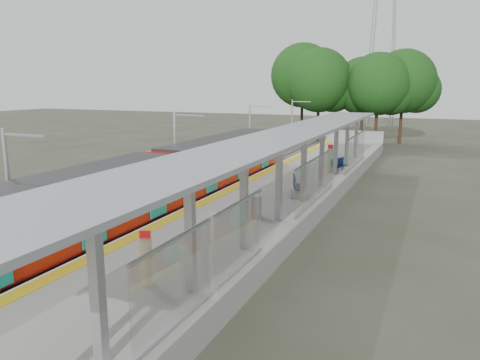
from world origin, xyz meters
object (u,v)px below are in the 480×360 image
(info_pillar_near, at_px, (146,261))
(bench_mid, at_px, (297,185))
(info_pillar_far, at_px, (330,160))
(bench_far, at_px, (339,165))
(train, at_px, (165,182))
(litter_bin, at_px, (256,206))

(info_pillar_near, bearing_deg, bench_mid, 62.12)
(info_pillar_far, bearing_deg, bench_far, 14.14)
(bench_mid, height_order, bench_far, bench_mid)
(train, relative_size, bench_mid, 16.27)
(bench_mid, distance_m, bench_far, 7.92)
(train, xyz_separation_m, litter_bin, (5.42, -0.85, -0.54))
(train, distance_m, info_pillar_near, 10.30)
(litter_bin, bearing_deg, bench_mid, 84.22)
(train, bearing_deg, info_pillar_near, -60.88)
(litter_bin, bearing_deg, info_pillar_far, 87.36)
(train, height_order, info_pillar_far, train)
(bench_far, distance_m, info_pillar_far, 0.68)
(train, height_order, litter_bin, train)
(train, distance_m, bench_far, 13.56)
(litter_bin, bearing_deg, info_pillar_near, -92.86)
(bench_far, xyz_separation_m, info_pillar_near, (-1.59, -20.83, 0.22))
(info_pillar_near, distance_m, info_pillar_far, 20.77)
(train, bearing_deg, bench_mid, 33.79)
(train, distance_m, litter_bin, 5.51)
(bench_far, relative_size, info_pillar_far, 0.78)
(train, bearing_deg, litter_bin, -8.96)
(bench_far, bearing_deg, info_pillar_far, -149.91)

